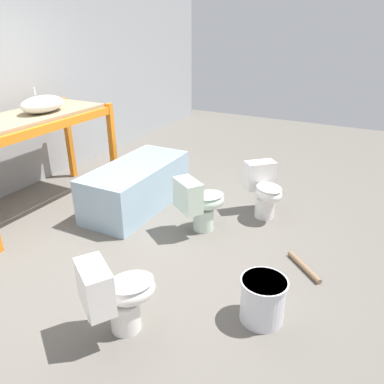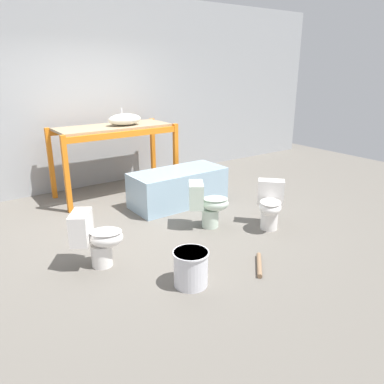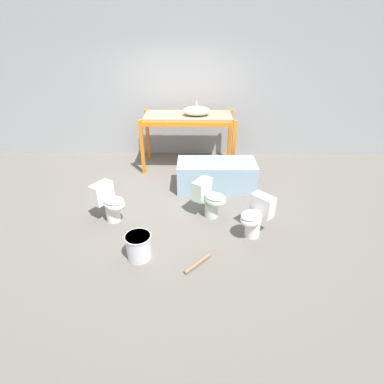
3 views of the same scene
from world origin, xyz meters
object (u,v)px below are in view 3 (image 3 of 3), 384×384
object	(u,v)px
bathtub_main	(216,173)
toilet_extra	(209,198)
sink_basin	(197,111)
toilet_near	(110,202)
bucket_white	(139,246)
toilet_far	(256,216)

from	to	relation	value
bathtub_main	toilet_extra	size ratio (longest dim) A/B	2.40
sink_basin	toilet_extra	xyz separation A→B (m)	(0.22, -1.89, -0.90)
toilet_near	bucket_white	xyz separation A→B (m)	(0.60, -0.88, -0.14)
sink_basin	toilet_extra	size ratio (longest dim) A/B	0.89
toilet_far	toilet_extra	distance (m)	0.82
toilet_extra	bucket_white	xyz separation A→B (m)	(-0.98, -1.02, -0.14)
toilet_far	bucket_white	xyz separation A→B (m)	(-1.63, -0.53, -0.14)
sink_basin	toilet_near	world-z (taller)	sink_basin
sink_basin	bucket_white	size ratio (longest dim) A/B	1.53
sink_basin	bucket_white	distance (m)	3.18
bathtub_main	toilet_extra	xyz separation A→B (m)	(-0.16, -0.94, 0.02)
toilet_far	sink_basin	bearing A→B (deg)	156.46
sink_basin	bucket_white	bearing A→B (deg)	-104.67
toilet_near	bucket_white	world-z (taller)	toilet_near
sink_basin	toilet_extra	distance (m)	2.10
toilet_near	toilet_extra	size ratio (longest dim) A/B	1.00
bathtub_main	bucket_white	bearing A→B (deg)	-121.01
toilet_near	toilet_far	distance (m)	2.26
bathtub_main	bucket_white	distance (m)	2.27
sink_basin	bucket_white	world-z (taller)	sink_basin
sink_basin	toilet_near	distance (m)	2.60
toilet_near	sink_basin	bearing A→B (deg)	-0.74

